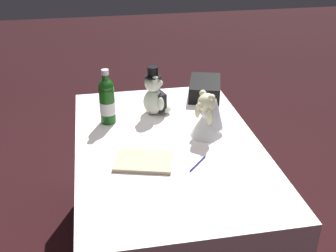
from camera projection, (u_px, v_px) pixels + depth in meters
ground_plane at (168, 252)px, 2.52m from camera, size 12.00×12.00×0.00m
reception_table at (168, 202)px, 2.35m from camera, size 1.43×0.93×0.74m
teddy_bear_groom at (155, 96)px, 2.45m from camera, size 0.17×0.16×0.28m
teddy_bear_bride at (209, 116)px, 2.22m from camera, size 0.20×0.22×0.24m
champagne_bottle at (107, 100)px, 2.33m from camera, size 0.09×0.09×0.31m
signing_pen at (197, 164)px, 2.00m from camera, size 0.12×0.11×0.01m
gift_case_black at (205, 88)px, 2.70m from camera, size 0.35×0.27×0.10m
guestbook at (144, 161)px, 2.01m from camera, size 0.26×0.31×0.02m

